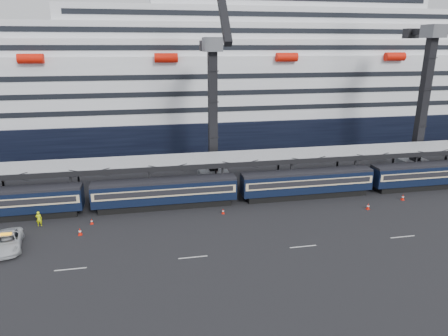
# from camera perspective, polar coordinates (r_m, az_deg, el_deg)

# --- Properties ---
(ground) EXTENTS (260.00, 260.00, 0.00)m
(ground) POSITION_cam_1_polar(r_m,az_deg,el_deg) (54.41, 23.53, -6.95)
(ground) COLOR black
(ground) RESTS_ON ground
(train) EXTENTS (133.05, 3.00, 4.05)m
(train) POSITION_cam_1_polar(r_m,az_deg,el_deg) (59.38, 14.73, -1.79)
(train) COLOR black
(train) RESTS_ON ground
(canopy) EXTENTS (130.00, 6.25, 5.53)m
(canopy) POSITION_cam_1_polar(r_m,az_deg,el_deg) (64.01, 17.18, 2.22)
(canopy) COLOR gray
(canopy) RESTS_ON ground
(cruise_ship) EXTENTS (214.09, 28.84, 34.00)m
(cruise_ship) POSITION_cam_1_polar(r_m,az_deg,el_deg) (91.48, 7.51, 11.61)
(cruise_ship) COLOR black
(cruise_ship) RESTS_ON ground
(crane_dark_near) EXTENTS (4.50, 17.75, 35.08)m
(crane_dark_near) POSITION_cam_1_polar(r_m,az_deg,el_deg) (60.51, -1.55, 8.61)
(crane_dark_near) COLOR #515459
(crane_dark_near) RESTS_ON ground
(crane_dark_mid) EXTENTS (4.50, 18.24, 39.64)m
(crane_dark_mid) POSITION_cam_1_polar(r_m,az_deg,el_deg) (73.71, 26.93, 9.45)
(crane_dark_mid) COLOR #515459
(crane_dark_mid) RESTS_ON ground
(pickup_truck) EXTENTS (3.89, 6.49, 1.69)m
(pickup_truck) POSITION_cam_1_polar(r_m,az_deg,el_deg) (48.97, -28.56, -9.25)
(pickup_truck) COLOR silver
(pickup_truck) RESTS_ON ground
(worker) EXTENTS (0.71, 0.48, 1.90)m
(worker) POSITION_cam_1_polar(r_m,az_deg,el_deg) (53.12, -24.93, -6.59)
(worker) COLOR #E6F90D
(worker) RESTS_ON ground
(traffic_cone_a) EXTENTS (0.44, 0.44, 0.87)m
(traffic_cone_a) POSITION_cam_1_polar(r_m,az_deg,el_deg) (49.20, -19.89, -8.52)
(traffic_cone_a) COLOR red
(traffic_cone_a) RESTS_ON ground
(traffic_cone_b) EXTENTS (0.35, 0.35, 0.71)m
(traffic_cone_b) POSITION_cam_1_polar(r_m,az_deg,el_deg) (51.60, -18.38, -7.24)
(traffic_cone_b) COLOR red
(traffic_cone_b) RESTS_ON ground
(traffic_cone_c) EXTENTS (0.36, 0.36, 0.71)m
(traffic_cone_c) POSITION_cam_1_polar(r_m,az_deg,el_deg) (51.85, -0.13, -6.19)
(traffic_cone_c) COLOR red
(traffic_cone_c) RESTS_ON ground
(traffic_cone_d) EXTENTS (0.43, 0.43, 0.86)m
(traffic_cone_d) POSITION_cam_1_polar(r_m,az_deg,el_deg) (56.54, 19.89, -5.16)
(traffic_cone_d) COLOR red
(traffic_cone_d) RESTS_ON ground
(traffic_cone_e) EXTENTS (0.43, 0.43, 0.85)m
(traffic_cone_e) POSITION_cam_1_polar(r_m,az_deg,el_deg) (61.68, 24.19, -3.82)
(traffic_cone_e) COLOR red
(traffic_cone_e) RESTS_ON ground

